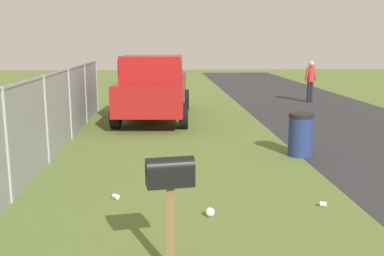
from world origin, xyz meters
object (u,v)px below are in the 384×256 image
pedestrian (311,78)px  trash_bin (301,135)px  mailbox (170,181)px  pickup_truck (154,86)px

pedestrian → trash_bin: bearing=139.2°
mailbox → pickup_truck: pickup_truck is taller
trash_bin → pedestrian: bearing=-19.6°
pickup_truck → pedestrian: bearing=123.1°
pickup_truck → pedestrian: pickup_truck is taller
pickup_truck → trash_bin: (-4.96, -3.37, -0.62)m
mailbox → pedestrian: size_ratio=0.77×
mailbox → trash_bin: bearing=-40.6°
trash_bin → pedestrian: size_ratio=0.56×
pedestrian → mailbox: bearing=134.8°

